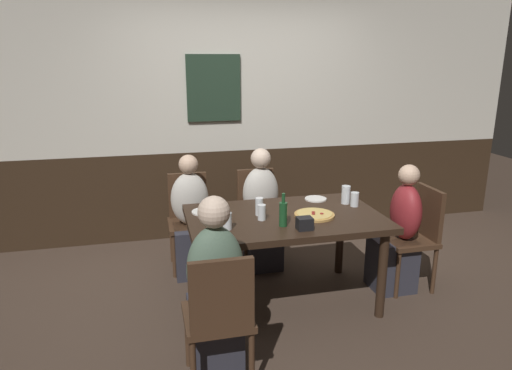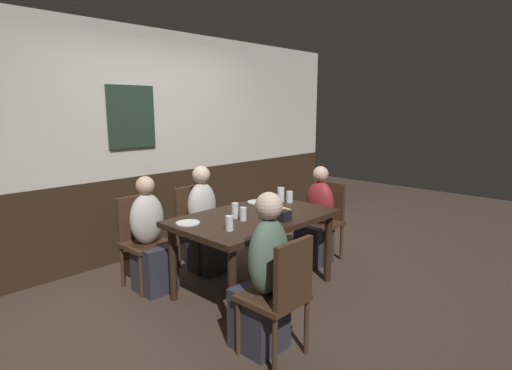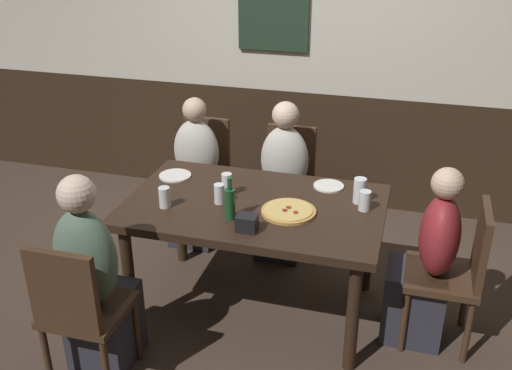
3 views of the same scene
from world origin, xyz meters
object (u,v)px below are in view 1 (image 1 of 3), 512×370
at_px(pint_glass_amber, 262,213).
at_px(condiment_caddy, 305,223).
at_px(chair_left_far, 189,215).
at_px(pizza, 314,215).
at_px(chair_left_near, 219,314).
at_px(tumbler_water, 259,208).
at_px(person_head_east, 398,239).
at_px(person_mid_far, 262,218).
at_px(plate_white_small, 316,199).
at_px(chair_head_east, 416,232).
at_px(person_left_near, 215,300).
at_px(highball_clear, 355,200).
at_px(beer_bottle_green, 283,213).
at_px(plate_white_large, 205,212).
at_px(person_left_far, 191,225).
at_px(chair_mid_far, 258,210).
at_px(dining_table, 285,226).
at_px(pint_glass_stout, 346,196).
at_px(beer_glass_half, 227,222).

xyz_separation_m(pint_glass_amber, condiment_caddy, (0.25, -0.27, -0.01)).
distance_m(chair_left_far, pizza, 1.32).
xyz_separation_m(chair_left_near, chair_left_far, (0.00, 1.77, 0.00)).
height_order(chair_left_near, tumbler_water, chair_left_near).
distance_m(chair_left_near, tumbler_water, 1.10).
height_order(person_head_east, pint_glass_amber, person_head_east).
distance_m(person_mid_far, pizza, 0.86).
distance_m(person_mid_far, plate_white_small, 0.61).
distance_m(chair_head_east, person_left_near, 1.97).
distance_m(person_head_east, person_mid_far, 1.24).
relative_size(person_left_near, tumbler_water, 8.43).
bearing_deg(pint_glass_amber, highball_clear, 9.83).
distance_m(pint_glass_amber, condiment_caddy, 0.36).
relative_size(tumbler_water, beer_bottle_green, 0.56).
relative_size(plate_white_large, condiment_caddy, 1.88).
distance_m(chair_head_east, person_left_far, 1.97).
bearing_deg(plate_white_large, chair_mid_far, 48.09).
bearing_deg(condiment_caddy, pint_glass_amber, 132.79).
distance_m(dining_table, chair_left_far, 1.12).
relative_size(person_mid_far, pint_glass_stout, 7.38).
bearing_deg(dining_table, person_left_near, -132.43).
height_order(person_head_east, person_left_near, person_left_near).
relative_size(chair_mid_far, beer_bottle_green, 3.55).
height_order(pint_glass_amber, beer_bottle_green, beer_bottle_green).
bearing_deg(chair_left_near, highball_clear, 37.14).
relative_size(person_left_near, beer_bottle_green, 4.72).
xyz_separation_m(chair_head_east, person_left_near, (-1.83, -0.72, -0.00)).
distance_m(pint_glass_stout, plate_white_large, 1.19).
distance_m(chair_mid_far, pizza, 1.01).
relative_size(pizza, tumbler_water, 2.25).
relative_size(person_left_far, pint_glass_stout, 7.20).
height_order(person_mid_far, tumbler_water, person_mid_far).
bearing_deg(chair_left_near, person_left_far, 90.00).
xyz_separation_m(highball_clear, beer_glass_half, (-1.11, -0.28, 0.01)).
bearing_deg(pint_glass_stout, person_head_east, -22.99).
xyz_separation_m(pint_glass_stout, highball_clear, (0.04, -0.09, -0.01)).
bearing_deg(beer_glass_half, dining_table, 20.93).
relative_size(chair_left_far, pizza, 2.82).
height_order(pizza, condiment_caddy, condiment_caddy).
bearing_deg(plate_white_small, beer_glass_half, -148.88).
xyz_separation_m(chair_left_far, pint_glass_amber, (0.46, -0.94, 0.30)).
bearing_deg(person_left_near, pizza, 36.82).
distance_m(person_left_far, pizza, 1.22).
xyz_separation_m(person_head_east, pizza, (-0.78, -0.06, 0.30)).
relative_size(dining_table, plate_white_small, 8.00).
bearing_deg(dining_table, person_head_east, 0.00).
height_order(chair_left_near, beer_glass_half, chair_left_near).
distance_m(dining_table, person_mid_far, 0.75).
bearing_deg(chair_left_near, chair_left_far, 90.00).
xyz_separation_m(chair_head_east, pint_glass_amber, (-1.37, -0.05, 0.30)).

